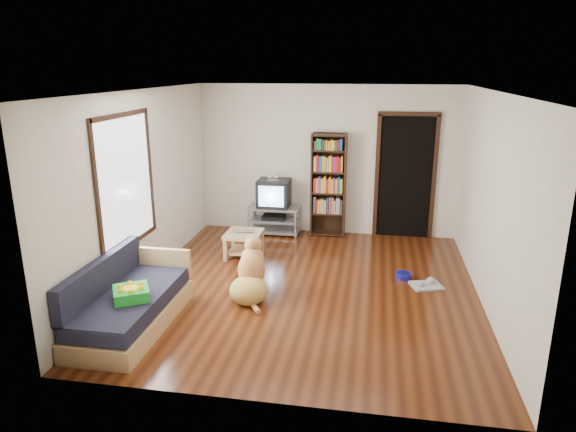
% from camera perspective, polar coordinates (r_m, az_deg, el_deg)
% --- Properties ---
extents(ground, '(5.00, 5.00, 0.00)m').
position_cam_1_polar(ground, '(7.02, 2.09, -7.99)').
color(ground, '#54260E').
rests_on(ground, ground).
extents(ceiling, '(5.00, 5.00, 0.00)m').
position_cam_1_polar(ceiling, '(6.40, 2.34, 13.72)').
color(ceiling, white).
rests_on(ceiling, ground).
extents(wall_back, '(4.50, 0.00, 4.50)m').
position_cam_1_polar(wall_back, '(9.02, 4.35, 6.14)').
color(wall_back, silver).
rests_on(wall_back, ground).
extents(wall_front, '(4.50, 0.00, 4.50)m').
position_cam_1_polar(wall_front, '(4.24, -2.35, -5.71)').
color(wall_front, silver).
rests_on(wall_front, ground).
extents(wall_left, '(0.00, 5.00, 5.00)m').
position_cam_1_polar(wall_left, '(7.23, -15.77, 3.01)').
color(wall_left, silver).
rests_on(wall_left, ground).
extents(wall_right, '(0.00, 5.00, 5.00)m').
position_cam_1_polar(wall_right, '(6.69, 21.69, 1.40)').
color(wall_right, silver).
rests_on(wall_right, ground).
extents(green_cushion, '(0.51, 0.51, 0.12)m').
position_cam_1_polar(green_cushion, '(5.97, -17.03, -8.22)').
color(green_cushion, green).
rests_on(green_cushion, sofa).
extents(laptop, '(0.36, 0.26, 0.03)m').
position_cam_1_polar(laptop, '(7.99, -5.00, -1.78)').
color(laptop, silver).
rests_on(laptop, coffee_table).
extents(dog_bowl, '(0.22, 0.22, 0.08)m').
position_cam_1_polar(dog_bowl, '(7.49, 12.69, -6.46)').
color(dog_bowl, navy).
rests_on(dog_bowl, ground).
extents(grey_rag, '(0.48, 0.43, 0.03)m').
position_cam_1_polar(grey_rag, '(7.29, 15.13, -7.49)').
color(grey_rag, '#9F9F9F').
rests_on(grey_rag, ground).
extents(window, '(0.03, 1.46, 1.70)m').
position_cam_1_polar(window, '(6.75, -17.57, 3.67)').
color(window, white).
rests_on(window, wall_left).
extents(doorway, '(1.03, 0.05, 2.19)m').
position_cam_1_polar(doorway, '(9.01, 12.91, 4.59)').
color(doorway, black).
rests_on(doorway, wall_back).
extents(tv_stand, '(0.90, 0.45, 0.50)m').
position_cam_1_polar(tv_stand, '(9.15, -1.56, -0.31)').
color(tv_stand, '#99999E').
rests_on(tv_stand, ground).
extents(crt_tv, '(0.55, 0.52, 0.58)m').
position_cam_1_polar(crt_tv, '(9.05, -1.55, 2.61)').
color(crt_tv, black).
rests_on(crt_tv, tv_stand).
extents(bookshelf, '(0.60, 0.30, 1.80)m').
position_cam_1_polar(bookshelf, '(8.92, 4.53, 4.07)').
color(bookshelf, black).
rests_on(bookshelf, ground).
extents(sofa, '(0.80, 1.80, 0.80)m').
position_cam_1_polar(sofa, '(6.24, -17.28, -9.40)').
color(sofa, tan).
rests_on(sofa, ground).
extents(coffee_table, '(0.55, 0.55, 0.40)m').
position_cam_1_polar(coffee_table, '(8.06, -4.93, -2.62)').
color(coffee_table, tan).
rests_on(coffee_table, ground).
extents(dog, '(0.51, 0.94, 0.79)m').
position_cam_1_polar(dog, '(6.67, -4.17, -6.67)').
color(dog, gold).
rests_on(dog, ground).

